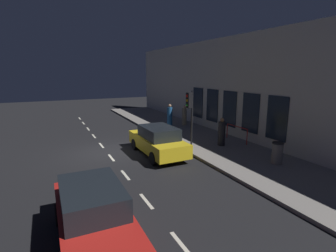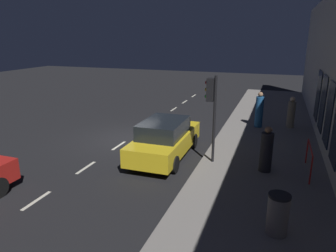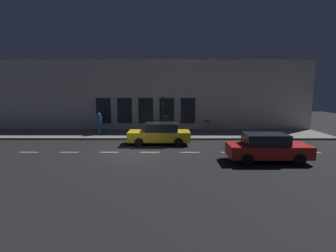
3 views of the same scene
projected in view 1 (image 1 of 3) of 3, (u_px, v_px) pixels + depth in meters
The scene contains 12 objects.
ground_plane at pixel (107, 153), 14.60m from camera, with size 60.00×60.00×0.00m, color black.
sidewalk at pixel (201, 139), 17.22m from camera, with size 4.50×32.00×0.15m.
building_facade at pixel (234, 88), 17.61m from camera, with size 0.65×32.00×6.78m.
lane_centre_line at pixel (111, 158), 13.71m from camera, with size 0.12×27.20×0.01m.
traffic_light at pixel (190, 106), 14.35m from camera, with size 0.45×0.32×3.29m.
parked_car_0 at pixel (94, 216), 6.74m from camera, with size 1.83×4.46×1.58m.
parked_car_1 at pixel (158, 141), 14.09m from camera, with size 1.91×4.50×1.58m.
pedestrian_0 at pixel (222, 133), 15.36m from camera, with size 0.51×0.51×1.66m.
pedestrian_1 at pixel (170, 117), 20.14m from camera, with size 0.55×0.55×1.87m.
pedestrian_2 at pixel (184, 116), 21.30m from camera, with size 0.55×0.55×1.63m.
trash_bin at pixel (277, 153), 12.33m from camera, with size 0.53×0.53×1.04m.
red_railing at pixel (237, 130), 16.28m from camera, with size 0.05×1.93×0.97m.
Camera 1 is at (-2.92, -14.09, 4.47)m, focal length 27.73 mm.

